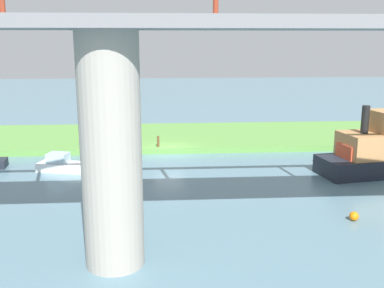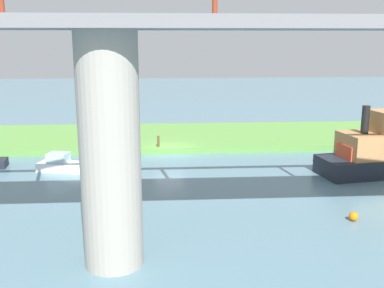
{
  "view_description": "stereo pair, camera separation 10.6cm",
  "coord_description": "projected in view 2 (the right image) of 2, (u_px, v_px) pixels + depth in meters",
  "views": [
    {
      "loc": [
        0.6,
        37.6,
        9.49
      ],
      "look_at": [
        -1.63,
        5.0,
        2.0
      ],
      "focal_mm": 42.47,
      "sensor_mm": 36.0,
      "label": 1
    },
    {
      "loc": [
        0.5,
        37.61,
        9.49
      ],
      "look_at": [
        -1.63,
        5.0,
        2.0
      ],
      "focal_mm": 42.47,
      "sensor_mm": 36.0,
      "label": 2
    }
  ],
  "objects": [
    {
      "name": "grassy_bank",
      "position": [
        168.0,
        137.0,
        44.51
      ],
      "size": [
        80.0,
        12.0,
        0.5
      ],
      "primitive_type": "cube",
      "color": "#5B9342",
      "rests_on": "ground"
    },
    {
      "name": "bridge_pylon",
      "position": [
        110.0,
        153.0,
        18.7
      ],
      "size": [
        2.52,
        2.52,
        9.9
      ],
      "primitive_type": "cylinder",
      "color": "#9E998E",
      "rests_on": "ground"
    },
    {
      "name": "ground_plane",
      "position": [
        169.0,
        154.0,
        38.73
      ],
      "size": [
        160.0,
        160.0,
        0.0
      ],
      "primitive_type": "plane",
      "color": "slate"
    },
    {
      "name": "person_on_bank",
      "position": [
        124.0,
        134.0,
        40.89
      ],
      "size": [
        0.42,
        0.42,
        1.39
      ],
      "color": "#2D334C",
      "rests_on": "grassy_bank"
    },
    {
      "name": "bridge_span",
      "position": [
        105.0,
        16.0,
        17.5
      ],
      "size": [
        63.25,
        4.3,
        3.25
      ],
      "color": "slate",
      "rests_on": "bridge_pylon"
    },
    {
      "name": "skiff_small",
      "position": [
        64.0,
        165.0,
        33.64
      ],
      "size": [
        4.31,
        2.4,
        1.36
      ],
      "color": "white",
      "rests_on": "ground"
    },
    {
      "name": "marker_buoy",
      "position": [
        354.0,
        216.0,
        24.37
      ],
      "size": [
        0.5,
        0.5,
        0.5
      ],
      "primitive_type": "sphere",
      "color": "orange",
      "rests_on": "ground"
    },
    {
      "name": "mooring_post",
      "position": [
        158.0,
        141.0,
        39.05
      ],
      "size": [
        0.2,
        0.2,
        0.95
      ],
      "primitive_type": "cylinder",
      "color": "brown",
      "rests_on": "grassy_bank"
    }
  ]
}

